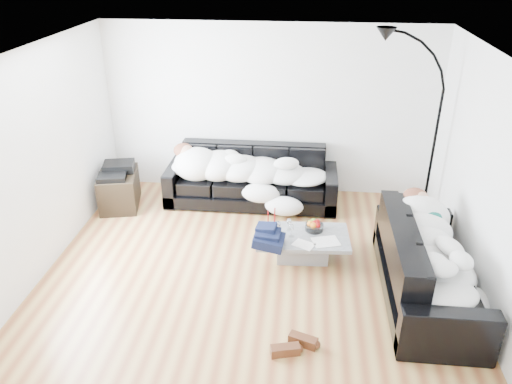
# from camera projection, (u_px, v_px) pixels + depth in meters

# --- Properties ---
(ground) EXTENTS (5.00, 5.00, 0.00)m
(ground) POSITION_uv_depth(u_px,v_px,m) (253.00, 268.00, 6.15)
(ground) COLOR brown
(ground) RESTS_ON ground
(wall_back) EXTENTS (5.00, 0.02, 2.60)m
(wall_back) POSITION_uv_depth(u_px,v_px,m) (269.00, 111.00, 7.56)
(wall_back) COLOR silver
(wall_back) RESTS_ON ground
(wall_left) EXTENTS (0.02, 4.50, 2.60)m
(wall_left) POSITION_uv_depth(u_px,v_px,m) (40.00, 163.00, 5.79)
(wall_left) COLOR silver
(wall_left) RESTS_ON ground
(wall_right) EXTENTS (0.02, 4.50, 2.60)m
(wall_right) POSITION_uv_depth(u_px,v_px,m) (485.00, 182.00, 5.33)
(wall_right) COLOR silver
(wall_right) RESTS_ON ground
(ceiling) EXTENTS (5.00, 5.00, 0.00)m
(ceiling) POSITION_uv_depth(u_px,v_px,m) (253.00, 54.00, 4.97)
(ceiling) COLOR white
(ceiling) RESTS_ON ground
(sofa_back) EXTENTS (2.56, 0.89, 0.84)m
(sofa_back) POSITION_uv_depth(u_px,v_px,m) (251.00, 177.00, 7.53)
(sofa_back) COLOR black
(sofa_back) RESTS_ON ground
(sofa_right) EXTENTS (0.92, 2.14, 0.87)m
(sofa_right) POSITION_uv_depth(u_px,v_px,m) (429.00, 263.00, 5.49)
(sofa_right) COLOR black
(sofa_right) RESTS_ON ground
(sleeper_back) EXTENTS (2.17, 0.75, 0.43)m
(sleeper_back) POSITION_uv_depth(u_px,v_px,m) (251.00, 165.00, 7.39)
(sleeper_back) COLOR silver
(sleeper_back) RESTS_ON sofa_back
(sleeper_right) EXTENTS (0.78, 1.84, 0.45)m
(sleeper_right) POSITION_uv_depth(u_px,v_px,m) (432.00, 247.00, 5.39)
(sleeper_right) COLOR silver
(sleeper_right) RESTS_ON sofa_right
(teal_cushion) EXTENTS (0.42, 0.38, 0.20)m
(teal_cushion) POSITION_uv_depth(u_px,v_px,m) (416.00, 211.00, 5.95)
(teal_cushion) COLOR #0B5044
(teal_cushion) RESTS_ON sofa_right
(coffee_table) EXTENTS (1.18, 0.73, 0.33)m
(coffee_table) POSITION_uv_depth(u_px,v_px,m) (302.00, 247.00, 6.27)
(coffee_table) COLOR #939699
(coffee_table) RESTS_ON ground
(fruit_bowl) EXTENTS (0.27, 0.27, 0.14)m
(fruit_bowl) POSITION_uv_depth(u_px,v_px,m) (314.00, 225.00, 6.27)
(fruit_bowl) COLOR white
(fruit_bowl) RESTS_ON coffee_table
(wine_glass_a) EXTENTS (0.07, 0.07, 0.16)m
(wine_glass_a) POSITION_uv_depth(u_px,v_px,m) (289.00, 224.00, 6.28)
(wine_glass_a) COLOR white
(wine_glass_a) RESTS_ON coffee_table
(wine_glass_b) EXTENTS (0.09, 0.09, 0.18)m
(wine_glass_b) POSITION_uv_depth(u_px,v_px,m) (278.00, 227.00, 6.19)
(wine_glass_b) COLOR white
(wine_glass_b) RESTS_ON coffee_table
(wine_glass_c) EXTENTS (0.08, 0.08, 0.17)m
(wine_glass_c) POSITION_uv_depth(u_px,v_px,m) (291.00, 230.00, 6.13)
(wine_glass_c) COLOR white
(wine_glass_c) RESTS_ON coffee_table
(candle_left) EXTENTS (0.05, 0.05, 0.22)m
(candle_left) POSITION_uv_depth(u_px,v_px,m) (268.00, 218.00, 6.35)
(candle_left) COLOR maroon
(candle_left) RESTS_ON coffee_table
(candle_right) EXTENTS (0.05, 0.05, 0.23)m
(candle_right) POSITION_uv_depth(u_px,v_px,m) (275.00, 216.00, 6.40)
(candle_right) COLOR maroon
(candle_right) RESTS_ON coffee_table
(newspaper_a) EXTENTS (0.38, 0.33, 0.01)m
(newspaper_a) POSITION_uv_depth(u_px,v_px,m) (326.00, 241.00, 6.06)
(newspaper_a) COLOR silver
(newspaper_a) RESTS_ON coffee_table
(newspaper_b) EXTENTS (0.30, 0.27, 0.01)m
(newspaper_b) POSITION_uv_depth(u_px,v_px,m) (304.00, 244.00, 6.00)
(newspaper_b) COLOR silver
(newspaper_b) RESTS_ON coffee_table
(navy_jacket) EXTENTS (0.45, 0.41, 0.19)m
(navy_jacket) POSITION_uv_depth(u_px,v_px,m) (265.00, 231.00, 5.96)
(navy_jacket) COLOR black
(navy_jacket) RESTS_ON coffee_table
(shoes) EXTENTS (0.51, 0.38, 0.11)m
(shoes) POSITION_uv_depth(u_px,v_px,m) (294.00, 345.00, 4.90)
(shoes) COLOR #472311
(shoes) RESTS_ON ground
(av_cabinet) EXTENTS (0.69, 0.87, 0.53)m
(av_cabinet) POSITION_uv_depth(u_px,v_px,m) (119.00, 189.00, 7.49)
(av_cabinet) COLOR black
(av_cabinet) RESTS_ON ground
(stereo) EXTENTS (0.50, 0.43, 0.13)m
(stereo) POSITION_uv_depth(u_px,v_px,m) (117.00, 169.00, 7.34)
(stereo) COLOR black
(stereo) RESTS_ON av_cabinet
(floor_lamp) EXTENTS (0.91, 0.53, 2.34)m
(floor_lamp) POSITION_uv_depth(u_px,v_px,m) (434.00, 143.00, 6.72)
(floor_lamp) COLOR black
(floor_lamp) RESTS_ON ground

